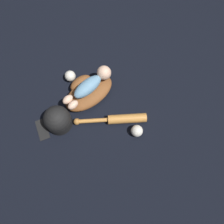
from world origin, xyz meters
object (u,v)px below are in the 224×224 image
object	(u,v)px
baseball_bat	(119,119)
baseball_cap	(57,120)
baby_figure	(91,84)
baseball	(137,131)
baseball_spare	(70,76)
baseball_glove	(88,91)

from	to	relation	value
baseball_bat	baseball_cap	xyz separation A→B (m)	(-0.39, 0.10, 0.04)
baby_figure	baseball	distance (m)	0.43
baseball_bat	baseball_spare	xyz separation A→B (m)	(-0.24, 0.41, 0.01)
baseball_glove	baseball	size ratio (longest dim) A/B	5.35
baseball_cap	baseball	bearing A→B (deg)	-24.33
baseball_spare	baseball_cap	world-z (taller)	baseball_cap
baseball_glove	baseball_bat	distance (m)	0.30
baseball	baseball_cap	distance (m)	0.52
baseball_spare	baseball_glove	bearing A→B (deg)	-60.73
baseball_glove	baseball_cap	distance (m)	0.29
baseball_glove	baseball_cap	xyz separation A→B (m)	(-0.24, -0.16, 0.02)
baseball	baseball_spare	xyz separation A→B (m)	(-0.32, 0.53, 0.00)
baseball_glove	baby_figure	xyz separation A→B (m)	(0.03, -0.00, 0.09)
baseball_glove	baseball	bearing A→B (deg)	-57.80
baseball	baseball_bat	bearing A→B (deg)	126.64
baby_figure	baseball_glove	bearing A→B (deg)	173.26
baby_figure	baseball_bat	distance (m)	0.30
baby_figure	baseball_cap	size ratio (longest dim) A/B	1.50
baseball_glove	baby_figure	world-z (taller)	baby_figure
baby_figure	baseball_cap	bearing A→B (deg)	-150.60
baseball	baby_figure	bearing A→B (deg)	119.07
baseball_spare	baseball_cap	distance (m)	0.35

